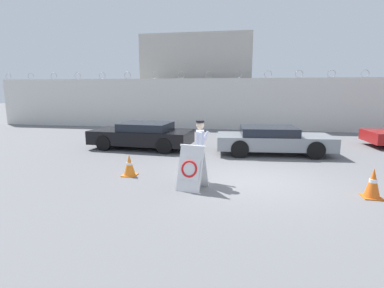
% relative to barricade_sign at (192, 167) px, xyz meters
% --- Properties ---
extents(ground_plane, '(90.00, 90.00, 0.00)m').
position_rel_barricade_sign_xyz_m(ground_plane, '(1.63, 0.99, -0.59)').
color(ground_plane, slate).
extents(perimeter_wall, '(36.00, 0.30, 3.74)m').
position_rel_barricade_sign_xyz_m(perimeter_wall, '(1.63, 12.14, 1.06)').
color(perimeter_wall, silver).
rests_on(perimeter_wall, ground_plane).
extents(building_block, '(8.00, 7.87, 6.46)m').
position_rel_barricade_sign_xyz_m(building_block, '(-2.42, 17.64, 2.64)').
color(building_block, '#B2ADA3').
rests_on(building_block, ground_plane).
extents(barricade_sign, '(0.81, 0.84, 1.18)m').
position_rel_barricade_sign_xyz_m(barricade_sign, '(0.00, 0.00, 0.00)').
color(barricade_sign, white).
rests_on(barricade_sign, ground_plane).
extents(security_guard, '(0.37, 0.66, 1.75)m').
position_rel_barricade_sign_xyz_m(security_guard, '(0.11, 0.71, 0.39)').
color(security_guard, '#514C42').
rests_on(security_guard, ground_plane).
extents(traffic_cone_near, '(0.43, 0.43, 0.74)m').
position_rel_barricade_sign_xyz_m(traffic_cone_near, '(4.44, 0.16, -0.22)').
color(traffic_cone_near, orange).
rests_on(traffic_cone_near, ground_plane).
extents(traffic_cone_mid, '(0.42, 0.42, 0.65)m').
position_rel_barricade_sign_xyz_m(traffic_cone_mid, '(-2.10, 0.88, -0.26)').
color(traffic_cone_mid, orange).
rests_on(traffic_cone_mid, ground_plane).
extents(parked_car_front_coupe, '(4.51, 2.20, 1.15)m').
position_rel_barricade_sign_xyz_m(parked_car_front_coupe, '(-3.18, 5.05, 0.01)').
color(parked_car_front_coupe, black).
rests_on(parked_car_front_coupe, ground_plane).
extents(parked_car_rear_sedan, '(4.71, 2.23, 1.11)m').
position_rel_barricade_sign_xyz_m(parked_car_rear_sedan, '(2.43, 4.91, -0.00)').
color(parked_car_rear_sedan, black).
rests_on(parked_car_rear_sedan, ground_plane).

